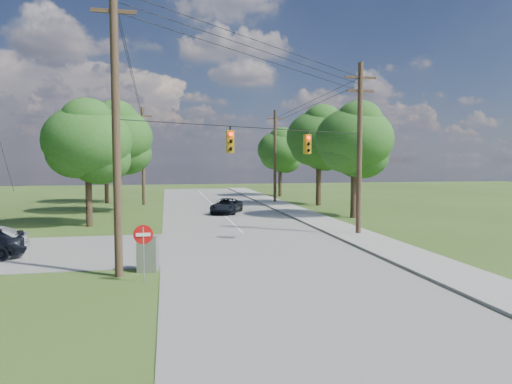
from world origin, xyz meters
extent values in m
plane|color=#344D19|center=(0.00, 0.00, 0.00)|extent=(140.00, 140.00, 0.00)
cube|color=gray|center=(2.00, 5.00, 0.01)|extent=(10.00, 100.00, 0.03)
cube|color=#A09D95|center=(8.70, 5.00, 0.06)|extent=(2.60, 100.00, 0.12)
cylinder|color=#4C3527|center=(-4.60, 0.40, 6.00)|extent=(0.32, 0.32, 12.00)
cube|color=#4C3527|center=(-4.60, 0.40, 10.30)|extent=(1.70, 0.12, 0.14)
cylinder|color=#4C3527|center=(8.90, 8.00, 5.25)|extent=(0.32, 0.32, 10.50)
cube|color=#4C3527|center=(8.90, 8.00, 9.60)|extent=(2.00, 0.12, 0.14)
cube|color=#4C3527|center=(8.90, 8.00, 8.80)|extent=(1.70, 0.12, 0.14)
cylinder|color=#4C3527|center=(8.90, 30.00, 5.00)|extent=(0.32, 0.32, 10.00)
cube|color=#4C3527|center=(8.90, 30.00, 9.10)|extent=(2.00, 0.12, 0.14)
cylinder|color=#4C3527|center=(-5.00, 30.00, 5.00)|extent=(0.32, 0.32, 10.00)
cube|color=#4C3527|center=(-5.00, 30.00, 9.10)|extent=(2.00, 0.12, 0.14)
cylinder|color=black|center=(2.15, 4.20, 10.35)|extent=(13.52, 7.63, 1.53)
cylinder|color=black|center=(2.15, 4.20, 9.95)|extent=(13.52, 7.63, 1.53)
cylinder|color=black|center=(2.15, 4.20, 9.55)|extent=(13.52, 7.63, 1.53)
cylinder|color=black|center=(8.90, 19.00, 9.35)|extent=(0.03, 22.00, 0.53)
cylinder|color=black|center=(-4.80, 15.20, 10.10)|extent=(0.43, 29.60, 2.03)
cylinder|color=black|center=(8.90, 19.00, 8.95)|extent=(0.03, 22.00, 0.53)
cylinder|color=black|center=(-4.80, 15.20, 9.70)|extent=(0.43, 29.60, 2.03)
cylinder|color=black|center=(2.15, 4.20, 6.20)|extent=(13.52, 7.63, 0.04)
cube|color=#C78C0B|center=(0.26, 3.02, 5.48)|extent=(0.32, 0.22, 1.05)
sphere|color=#FF0C05|center=(0.26, 2.88, 5.83)|extent=(0.17, 0.17, 0.17)
cube|color=#C78C0B|center=(0.26, 3.26, 5.48)|extent=(0.32, 0.22, 1.05)
sphere|color=#FF0C05|center=(0.26, 3.40, 5.83)|extent=(0.17, 0.17, 0.17)
cube|color=#C78C0B|center=(4.85, 5.60, 5.48)|extent=(0.32, 0.22, 1.05)
sphere|color=#FF0C05|center=(4.85, 5.46, 5.83)|extent=(0.17, 0.17, 0.17)
cube|color=#C78C0B|center=(4.85, 5.84, 5.48)|extent=(0.32, 0.22, 1.05)
sphere|color=#FF0C05|center=(4.85, 5.98, 5.83)|extent=(0.17, 0.17, 0.17)
cylinder|color=#473223|center=(-8.00, 15.00, 1.57)|extent=(0.45, 0.45, 3.15)
ellipsoid|color=#1F5118|center=(-8.00, 15.00, 5.94)|extent=(6.00, 6.00, 4.92)
cylinder|color=#473223|center=(-7.00, 23.00, 1.75)|extent=(0.50, 0.50, 3.50)
ellipsoid|color=#1F5118|center=(-7.00, 23.00, 6.60)|extent=(6.40, 6.40, 5.25)
cylinder|color=#473223|center=(-9.00, 33.00, 1.66)|extent=(0.48, 0.47, 3.32)
ellipsoid|color=#1F5118|center=(-9.00, 33.00, 6.27)|extent=(6.00, 6.00, 4.92)
cylinder|color=#473223|center=(12.00, 16.00, 1.66)|extent=(0.48, 0.48, 3.32)
ellipsoid|color=#1F5118|center=(12.00, 16.00, 6.27)|extent=(6.20, 6.20, 5.08)
cylinder|color=#473223|center=(12.50, 26.00, 1.84)|extent=(0.52, 0.52, 3.67)
ellipsoid|color=#1F5118|center=(12.50, 26.00, 6.93)|extent=(6.60, 6.60, 5.41)
cylinder|color=#473223|center=(11.50, 38.00, 1.57)|extent=(0.45, 0.45, 3.15)
ellipsoid|color=#1F5118|center=(11.50, 38.00, 5.94)|extent=(5.80, 5.80, 4.76)
imported|color=black|center=(2.39, 20.84, 0.67)|extent=(3.61, 5.03, 1.27)
cube|color=#939698|center=(-3.50, 1.00, 0.73)|extent=(0.90, 0.72, 1.45)
cylinder|color=#939698|center=(-3.58, -0.80, 1.06)|extent=(0.06, 0.06, 2.13)
cylinder|color=#B90C0D|center=(-3.58, -0.80, 1.84)|extent=(0.74, 0.04, 0.73)
cube|color=white|center=(-3.58, -0.83, 1.84)|extent=(0.53, 0.04, 0.13)
camera|label=1|loc=(-2.71, -18.17, 4.61)|focal=32.00mm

